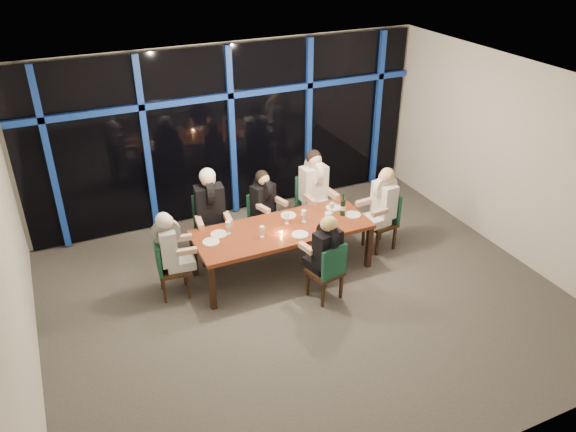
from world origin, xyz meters
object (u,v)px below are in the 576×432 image
(chair_end_left, at_px, (167,265))
(diner_end_left, at_px, (170,242))
(chair_far_right, at_px, (312,202))
(chair_far_mid, at_px, (262,215))
(water_pitcher, at_px, (328,219))
(wine_bottle, at_px, (343,207))
(dining_table, at_px, (282,232))
(chair_end_right, at_px, (385,217))
(chair_near_mid, at_px, (329,269))
(diner_far_mid, at_px, (264,198))
(diner_far_right, at_px, (315,182))
(chair_far_left, at_px, (211,224))
(diner_near_mid, at_px, (326,245))
(diner_end_right, at_px, (383,197))
(diner_far_left, at_px, (210,203))

(chair_end_left, distance_m, diner_end_left, 0.37)
(diner_end_left, bearing_deg, chair_far_right, -67.23)
(chair_far_mid, height_order, water_pitcher, water_pitcher)
(wine_bottle, xyz_separation_m, water_pitcher, (-0.34, -0.17, -0.03))
(chair_far_right, height_order, chair_end_left, chair_far_right)
(dining_table, distance_m, chair_end_right, 1.78)
(wine_bottle, distance_m, water_pitcher, 0.38)
(chair_near_mid, bearing_deg, chair_end_right, -161.51)
(diner_far_mid, bearing_deg, chair_far_mid, 90.00)
(water_pitcher, bearing_deg, wine_bottle, 13.26)
(diner_far_right, height_order, wine_bottle, diner_far_right)
(chair_far_left, height_order, diner_end_left, diner_end_left)
(chair_far_mid, distance_m, chair_near_mid, 1.84)
(chair_far_mid, relative_size, diner_near_mid, 1.00)
(chair_end_left, relative_size, wine_bottle, 2.60)
(chair_far_left, height_order, water_pitcher, chair_far_left)
(chair_far_right, distance_m, chair_near_mid, 1.91)
(diner_end_right, xyz_separation_m, diner_near_mid, (-1.43, -0.81, -0.04))
(diner_far_left, distance_m, diner_far_mid, 0.92)
(diner_end_right, relative_size, water_pitcher, 4.62)
(chair_far_right, xyz_separation_m, chair_end_left, (-2.64, -0.76, -0.07))
(chair_end_right, relative_size, chair_near_mid, 1.05)
(diner_far_right, relative_size, water_pitcher, 4.98)
(wine_bottle, bearing_deg, diner_far_left, 156.67)
(dining_table, bearing_deg, water_pitcher, -16.46)
(chair_near_mid, bearing_deg, wine_bottle, -140.84)
(chair_far_right, distance_m, water_pitcher, 1.14)
(chair_far_right, xyz_separation_m, diner_end_left, (-2.56, -0.77, 0.29))
(chair_far_mid, bearing_deg, chair_end_right, -45.81)
(chair_end_left, relative_size, diner_far_mid, 1.05)
(chair_far_mid, xyz_separation_m, chair_near_mid, (0.24, -1.83, 0.01))
(diner_near_mid, bearing_deg, chair_far_mid, -95.07)
(chair_end_left, relative_size, water_pitcher, 4.52)
(chair_far_left, relative_size, diner_end_left, 1.18)
(chair_end_left, bearing_deg, dining_table, -87.88)
(chair_end_left, bearing_deg, chair_far_left, -43.80)
(chair_far_left, distance_m, diner_far_right, 1.81)
(diner_end_right, bearing_deg, chair_near_mid, -64.25)
(chair_far_mid, height_order, diner_far_left, diner_far_left)
(diner_near_mid, bearing_deg, chair_near_mid, 90.00)
(diner_far_mid, bearing_deg, wine_bottle, -60.38)
(chair_far_left, xyz_separation_m, diner_far_left, (-0.01, -0.09, 0.41))
(chair_end_right, bearing_deg, diner_far_mid, -123.04)
(chair_far_mid, xyz_separation_m, wine_bottle, (0.95, -0.93, 0.39))
(water_pitcher, bearing_deg, diner_far_left, 133.96)
(chair_near_mid, distance_m, diner_far_left, 2.09)
(diner_far_mid, height_order, wine_bottle, diner_far_mid)
(dining_table, height_order, diner_far_left, diner_far_left)
(diner_far_right, relative_size, diner_near_mid, 1.13)
(chair_far_right, relative_size, diner_far_right, 1.03)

